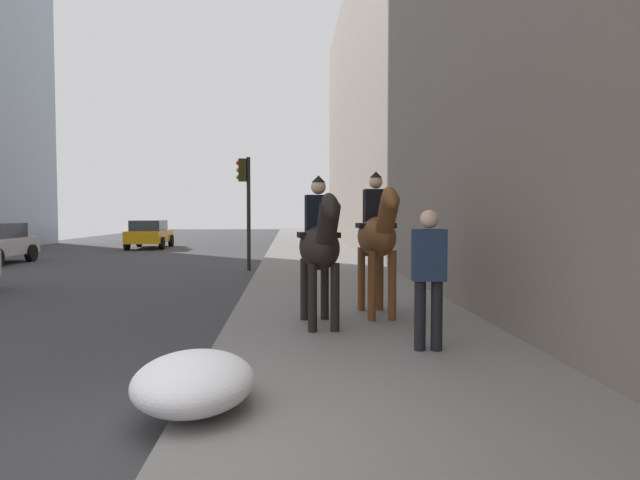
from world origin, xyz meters
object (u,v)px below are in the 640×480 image
car_far_lane (150,234)px  traffic_light_near_curb (246,194)px  mounted_horse_far (377,235)px  pedestrian_greeting (429,270)px  mounted_horse_near (320,244)px

car_far_lane → traffic_light_near_curb: bearing=-155.9°
mounted_horse_far → pedestrian_greeting: bearing=3.6°
pedestrian_greeting → traffic_light_near_curb: (10.78, 3.02, 1.28)m
car_far_lane → mounted_horse_far: bearing=-159.3°
mounted_horse_far → pedestrian_greeting: size_ratio=1.38×
mounted_horse_near → mounted_horse_far: 1.25m
traffic_light_near_curb → car_far_lane: bearing=26.6°
traffic_light_near_curb → mounted_horse_far: bearing=-161.9°
mounted_horse_far → mounted_horse_near: bearing=-54.1°
mounted_horse_far → traffic_light_near_curb: bearing=-164.9°
mounted_horse_near → car_far_lane: size_ratio=0.51×
mounted_horse_near → mounted_horse_far: (0.78, -0.97, 0.11)m
mounted_horse_near → car_far_lane: (20.88, 7.62, -0.57)m
pedestrian_greeting → traffic_light_near_curb: traffic_light_near_curb is taller
pedestrian_greeting → car_far_lane: 24.07m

